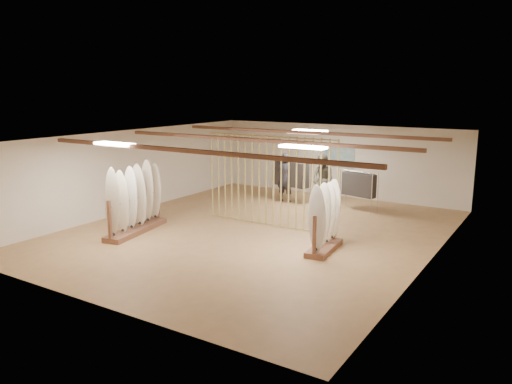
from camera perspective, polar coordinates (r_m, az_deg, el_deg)
The scene contains 16 objects.
floor at distance 14.84m, azimuth 0.00°, elevation -4.54°, with size 12.00×12.00×0.00m, color tan.
ceiling at distance 14.31m, azimuth 0.00°, elevation 6.28°, with size 12.00×12.00×0.00m, color #999591.
wall_back at distance 19.79m, azimuth 9.29°, elevation 3.56°, with size 12.00×12.00×0.00m, color white.
wall_front at distance 10.09m, azimuth -18.49°, elevation -4.76°, with size 12.00×12.00×0.00m, color white.
wall_left at distance 17.64m, azimuth -13.90°, elevation 2.39°, with size 12.00×12.00×0.00m, color white.
wall_right at distance 12.65m, azimuth 19.58°, elevation -1.56°, with size 12.00×12.00×0.00m, color white.
ceiling_slats at distance 14.32m, azimuth 0.00°, elevation 5.97°, with size 9.50×6.12×0.10m, color brown.
light_panels at distance 14.32m, azimuth 0.00°, elevation 6.04°, with size 1.20×0.35×0.06m, color white.
bamboo_partition at distance 15.18m, azimuth 1.60°, elevation 1.26°, with size 4.45×0.05×2.78m.
poster at distance 19.74m, azimuth 9.29°, elevation 4.13°, with size 1.40×0.03×0.90m, color teal.
rack_left at distance 15.03m, azimuth -13.63°, elevation -1.96°, with size 1.01×2.55×2.01m.
rack_right at distance 13.07m, azimuth 7.85°, elevation -4.02°, with size 0.66×1.65×1.88m.
clothing_rack_a at distance 18.56m, azimuth 4.07°, elevation 2.09°, with size 1.49×0.69×1.63m.
clothing_rack_b at distance 17.55m, azimuth 11.67°, elevation 0.83°, with size 1.27×0.62×1.40m.
shopper_a at distance 18.56m, azimuth 3.36°, elevation 2.02°, with size 0.76×0.51×2.07m, color #222128.
shopper_b at distance 18.32m, azimuth 7.66°, elevation 1.79°, with size 0.99×0.78×2.06m, color #353129.
Camera 1 is at (7.57, -12.07, 4.16)m, focal length 35.00 mm.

